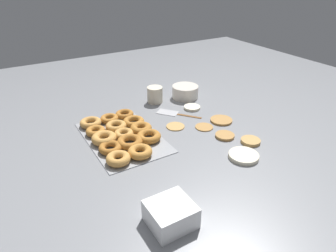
{
  "coord_description": "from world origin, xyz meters",
  "views": [
    {
      "loc": [
        0.92,
        -0.66,
        0.67
      ],
      "look_at": [
        -0.07,
        -0.06,
        0.04
      ],
      "focal_mm": 32.0,
      "sensor_mm": 36.0,
      "label": 1
    }
  ],
  "objects_px": {
    "pancake_0": "(192,107)",
    "pancake_6": "(251,141)",
    "batter_bowl": "(185,92)",
    "pancake_4": "(176,126)",
    "spatula": "(172,113)",
    "paper_cup": "(155,95)",
    "pancake_3": "(225,136)",
    "donut_tray": "(122,134)",
    "pancake_1": "(204,127)",
    "pancake_5": "(244,156)",
    "pancake_2": "(221,120)",
    "container_stack": "(171,214)"
  },
  "relations": [
    {
      "from": "pancake_6",
      "to": "paper_cup",
      "type": "distance_m",
      "value": 0.6
    },
    {
      "from": "pancake_1",
      "to": "pancake_4",
      "type": "bearing_deg",
      "value": -123.92
    },
    {
      "from": "pancake_3",
      "to": "donut_tray",
      "type": "xyz_separation_m",
      "value": [
        -0.22,
        -0.39,
        0.01
      ]
    },
    {
      "from": "pancake_3",
      "to": "pancake_5",
      "type": "xyz_separation_m",
      "value": [
        0.16,
        -0.04,
        0.0
      ]
    },
    {
      "from": "pancake_4",
      "to": "paper_cup",
      "type": "distance_m",
      "value": 0.31
    },
    {
      "from": "pancake_0",
      "to": "pancake_5",
      "type": "xyz_separation_m",
      "value": [
        0.48,
        -0.09,
        0.0
      ]
    },
    {
      "from": "container_stack",
      "to": "pancake_1",
      "type": "bearing_deg",
      "value": 133.73
    },
    {
      "from": "pancake_1",
      "to": "pancake_6",
      "type": "distance_m",
      "value": 0.23
    },
    {
      "from": "pancake_0",
      "to": "spatula",
      "type": "distance_m",
      "value": 0.12
    },
    {
      "from": "pancake_3",
      "to": "pancake_5",
      "type": "relative_size",
      "value": 0.71
    },
    {
      "from": "pancake_1",
      "to": "donut_tray",
      "type": "height_order",
      "value": "donut_tray"
    },
    {
      "from": "pancake_2",
      "to": "pancake_6",
      "type": "relative_size",
      "value": 1.28
    },
    {
      "from": "pancake_0",
      "to": "pancake_6",
      "type": "height_order",
      "value": "same"
    },
    {
      "from": "pancake_5",
      "to": "batter_bowl",
      "type": "relative_size",
      "value": 0.81
    },
    {
      "from": "donut_tray",
      "to": "container_stack",
      "type": "distance_m",
      "value": 0.53
    },
    {
      "from": "donut_tray",
      "to": "paper_cup",
      "type": "relative_size",
      "value": 5.2
    },
    {
      "from": "pancake_0",
      "to": "pancake_4",
      "type": "xyz_separation_m",
      "value": [
        0.12,
        -0.18,
        -0.0
      ]
    },
    {
      "from": "donut_tray",
      "to": "paper_cup",
      "type": "distance_m",
      "value": 0.41
    },
    {
      "from": "batter_bowl",
      "to": "pancake_4",
      "type": "bearing_deg",
      "value": -40.79
    },
    {
      "from": "pancake_0",
      "to": "pancake_4",
      "type": "height_order",
      "value": "pancake_0"
    },
    {
      "from": "pancake_0",
      "to": "donut_tray",
      "type": "xyz_separation_m",
      "value": [
        0.09,
        -0.44,
        0.01
      ]
    },
    {
      "from": "pancake_5",
      "to": "donut_tray",
      "type": "distance_m",
      "value": 0.52
    },
    {
      "from": "pancake_5",
      "to": "container_stack",
      "type": "relative_size",
      "value": 0.92
    },
    {
      "from": "pancake_1",
      "to": "container_stack",
      "type": "height_order",
      "value": "container_stack"
    },
    {
      "from": "pancake_1",
      "to": "spatula",
      "type": "distance_m",
      "value": 0.21
    },
    {
      "from": "pancake_5",
      "to": "pancake_6",
      "type": "bearing_deg",
      "value": 123.15
    },
    {
      "from": "pancake_4",
      "to": "pancake_6",
      "type": "xyz_separation_m",
      "value": [
        0.28,
        0.2,
        0.0
      ]
    },
    {
      "from": "pancake_2",
      "to": "pancake_5",
      "type": "height_order",
      "value": "pancake_5"
    },
    {
      "from": "spatula",
      "to": "pancake_2",
      "type": "bearing_deg",
      "value": -178.76
    },
    {
      "from": "pancake_1",
      "to": "paper_cup",
      "type": "height_order",
      "value": "paper_cup"
    },
    {
      "from": "pancake_0",
      "to": "pancake_2",
      "type": "xyz_separation_m",
      "value": [
        0.19,
        0.04,
        -0.0
      ]
    },
    {
      "from": "pancake_0",
      "to": "pancake_3",
      "type": "distance_m",
      "value": 0.32
    },
    {
      "from": "pancake_6",
      "to": "batter_bowl",
      "type": "relative_size",
      "value": 0.56
    },
    {
      "from": "pancake_6",
      "to": "donut_tray",
      "type": "relative_size",
      "value": 0.18
    },
    {
      "from": "pancake_5",
      "to": "spatula",
      "type": "distance_m",
      "value": 0.48
    },
    {
      "from": "batter_bowl",
      "to": "spatula",
      "type": "relative_size",
      "value": 0.72
    },
    {
      "from": "pancake_6",
      "to": "spatula",
      "type": "xyz_separation_m",
      "value": [
        -0.41,
        -0.14,
        -0.0
      ]
    },
    {
      "from": "batter_bowl",
      "to": "pancake_6",
      "type": "bearing_deg",
      "value": -3.29
    },
    {
      "from": "pancake_4",
      "to": "batter_bowl",
      "type": "relative_size",
      "value": 0.58
    },
    {
      "from": "donut_tray",
      "to": "pancake_0",
      "type": "bearing_deg",
      "value": 101.52
    },
    {
      "from": "pancake_4",
      "to": "container_stack",
      "type": "bearing_deg",
      "value": -33.65
    },
    {
      "from": "pancake_0",
      "to": "pancake_5",
      "type": "relative_size",
      "value": 0.72
    },
    {
      "from": "spatula",
      "to": "pancake_6",
      "type": "bearing_deg",
      "value": 160.51
    },
    {
      "from": "pancake_2",
      "to": "pancake_6",
      "type": "bearing_deg",
      "value": -5.24
    },
    {
      "from": "container_stack",
      "to": "paper_cup",
      "type": "bearing_deg",
      "value": 154.28
    },
    {
      "from": "donut_tray",
      "to": "paper_cup",
      "type": "height_order",
      "value": "paper_cup"
    },
    {
      "from": "pancake_0",
      "to": "batter_bowl",
      "type": "distance_m",
      "value": 0.16
    },
    {
      "from": "donut_tray",
      "to": "spatula",
      "type": "bearing_deg",
      "value": 106.2
    },
    {
      "from": "pancake_5",
      "to": "paper_cup",
      "type": "height_order",
      "value": "paper_cup"
    },
    {
      "from": "spatula",
      "to": "pancake_0",
      "type": "bearing_deg",
      "value": -129.86
    }
  ]
}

